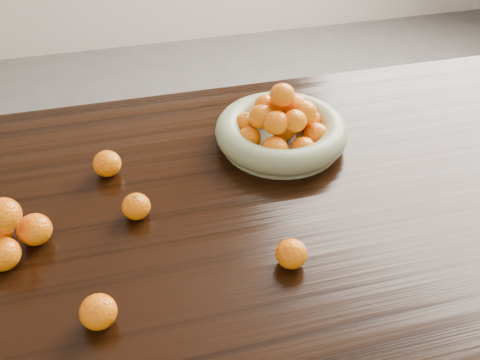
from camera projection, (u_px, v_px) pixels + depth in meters
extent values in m
cube|color=black|center=(256.00, 207.00, 1.17)|extent=(2.00, 1.00, 0.04)
cube|color=black|center=(473.00, 165.00, 1.90)|extent=(0.08, 0.08, 0.71)
cylinder|color=gray|center=(281.00, 141.00, 1.31)|extent=(0.29, 0.29, 0.01)
torus|color=gray|center=(281.00, 131.00, 1.29)|extent=(0.32, 0.32, 0.06)
ellipsoid|color=orange|center=(310.00, 121.00, 1.32)|extent=(0.06, 0.06, 0.06)
ellipsoid|color=orange|center=(291.00, 111.00, 1.35)|extent=(0.06, 0.06, 0.06)
ellipsoid|color=orange|center=(263.00, 112.00, 1.35)|extent=(0.06, 0.06, 0.05)
ellipsoid|color=orange|center=(246.00, 124.00, 1.31)|extent=(0.06, 0.06, 0.06)
ellipsoid|color=orange|center=(249.00, 138.00, 1.26)|extent=(0.06, 0.06, 0.05)
ellipsoid|color=orange|center=(275.00, 149.00, 1.22)|extent=(0.06, 0.06, 0.06)
ellipsoid|color=orange|center=(303.00, 148.00, 1.23)|extent=(0.06, 0.06, 0.05)
ellipsoid|color=orange|center=(316.00, 135.00, 1.27)|extent=(0.06, 0.06, 0.06)
ellipsoid|color=orange|center=(284.00, 130.00, 1.29)|extent=(0.06, 0.06, 0.05)
ellipsoid|color=orange|center=(295.00, 106.00, 1.29)|extent=(0.06, 0.06, 0.06)
ellipsoid|color=orange|center=(277.00, 103.00, 1.30)|extent=(0.06, 0.06, 0.06)
ellipsoid|color=orange|center=(266.00, 105.00, 1.28)|extent=(0.06, 0.06, 0.05)
ellipsoid|color=orange|center=(261.00, 117.00, 1.25)|extent=(0.06, 0.06, 0.06)
ellipsoid|color=orange|center=(276.00, 123.00, 1.22)|extent=(0.06, 0.06, 0.06)
ellipsoid|color=orange|center=(295.00, 121.00, 1.23)|extent=(0.06, 0.06, 0.05)
ellipsoid|color=orange|center=(304.00, 112.00, 1.26)|extent=(0.06, 0.06, 0.06)
ellipsoid|color=orange|center=(282.00, 95.00, 1.24)|extent=(0.06, 0.06, 0.06)
ellipsoid|color=orange|center=(2.00, 254.00, 0.99)|extent=(0.07, 0.07, 0.06)
ellipsoid|color=orange|center=(35.00, 229.00, 1.04)|extent=(0.07, 0.07, 0.06)
ellipsoid|color=orange|center=(3.00, 215.00, 0.99)|extent=(0.07, 0.07, 0.06)
ellipsoid|color=orange|center=(136.00, 206.00, 1.10)|extent=(0.06, 0.06, 0.06)
ellipsoid|color=orange|center=(98.00, 312.00, 0.89)|extent=(0.06, 0.06, 0.06)
ellipsoid|color=orange|center=(291.00, 254.00, 0.99)|extent=(0.06, 0.06, 0.06)
ellipsoid|color=orange|center=(107.00, 164.00, 1.21)|extent=(0.06, 0.06, 0.06)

